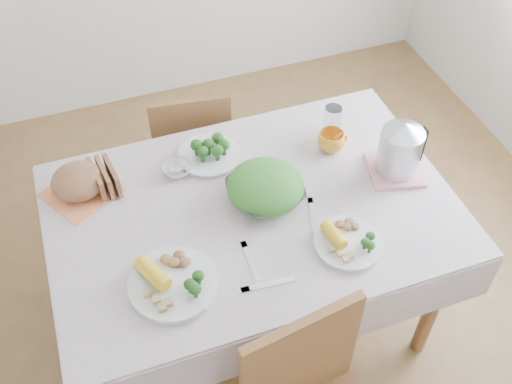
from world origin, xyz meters
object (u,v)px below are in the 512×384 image
object	(u,v)px
chair_far	(190,139)
dinner_plate_left	(173,284)
dining_table	(253,269)
salad_bowl	(265,192)
dinner_plate_right	(348,243)
electric_kettle	(400,149)
yellow_mug	(331,141)

from	to	relation	value
chair_far	dinner_plate_left	world-z (taller)	chair_far
dining_table	dinner_plate_left	bearing A→B (deg)	-146.47
chair_far	dinner_plate_left	xyz separation A→B (m)	(-0.31, -1.01, 0.31)
dining_table	salad_bowl	world-z (taller)	salad_bowl
chair_far	salad_bowl	xyz separation A→B (m)	(0.11, -0.74, 0.33)
chair_far	dinner_plate_left	size ratio (longest dim) A/B	2.78
salad_bowl	dinner_plate_right	world-z (taller)	salad_bowl
dinner_plate_right	electric_kettle	distance (m)	0.44
salad_bowl	dinner_plate_left	bearing A→B (deg)	-147.49
dinner_plate_right	yellow_mug	bearing A→B (deg)	72.85
dinner_plate_right	electric_kettle	world-z (taller)	electric_kettle
chair_far	yellow_mug	xyz separation A→B (m)	(0.46, -0.58, 0.34)
salad_bowl	dinner_plate_left	world-z (taller)	salad_bowl
dinner_plate_left	dinner_plate_right	xyz separation A→B (m)	(0.62, -0.04, 0.00)
yellow_mug	salad_bowl	bearing A→B (deg)	-154.12
dinner_plate_right	electric_kettle	xyz separation A→B (m)	(0.33, 0.27, 0.11)
chair_far	salad_bowl	size ratio (longest dim) A/B	3.08
yellow_mug	chair_far	bearing A→B (deg)	128.53
dining_table	salad_bowl	size ratio (longest dim) A/B	5.16
chair_far	electric_kettle	xyz separation A→B (m)	(0.64, -0.78, 0.42)
dining_table	chair_far	world-z (taller)	chair_far
dinner_plate_right	salad_bowl	bearing A→B (deg)	122.95
dinner_plate_left	dinner_plate_right	distance (m)	0.62
salad_bowl	yellow_mug	world-z (taller)	yellow_mug
dining_table	dinner_plate_right	xyz separation A→B (m)	(0.26, -0.28, 0.40)
dinner_plate_right	electric_kettle	bearing A→B (deg)	39.27
chair_far	yellow_mug	size ratio (longest dim) A/B	7.63
chair_far	dinner_plate_right	bearing A→B (deg)	114.26
dining_table	electric_kettle	world-z (taller)	electric_kettle
dining_table	dinner_plate_left	size ratio (longest dim) A/B	4.66
electric_kettle	dinner_plate_right	bearing A→B (deg)	-132.02
dining_table	yellow_mug	xyz separation A→B (m)	(0.40, 0.20, 0.43)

